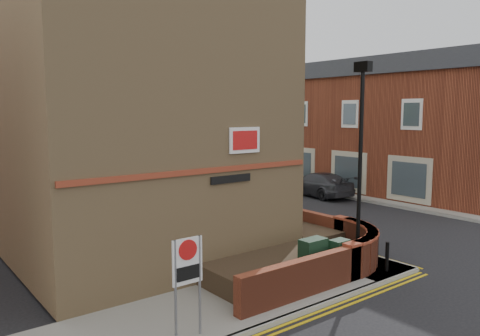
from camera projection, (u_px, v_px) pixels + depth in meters
The scene contains 27 objects.
ground at pixel (355, 294), 12.72m from camera, with size 120.00×120.00×0.00m, color black.
pavement_corner at pixel (218, 307), 11.75m from camera, with size 13.00×3.00×0.12m, color gray.
pavement_main at pixel (150, 198), 26.46m from camera, with size 2.00×32.00×0.12m, color gray.
pavement_far at pixel (322, 186), 30.83m from camera, with size 4.00×40.00×0.12m, color gray.
kerb_side at pixel (257, 329), 10.58m from camera, with size 13.00×0.15×0.12m, color gray.
kerb_main_near at pixel (165, 196), 27.07m from camera, with size 0.15×32.00×0.12m, color gray.
kerb_main_far at pixel (300, 189), 29.61m from camera, with size 0.15×40.00×0.12m, color gray.
yellow_lines_side at pixel (264, 335), 10.39m from camera, with size 13.00×0.28×0.01m, color gold.
yellow_lines_main at pixel (169, 197), 27.23m from camera, with size 0.28×32.00×0.01m, color gold.
corner_building at pixel (126, 75), 16.50m from camera, with size 8.95×10.40×13.60m.
garden_wall at pixel (291, 270), 14.68m from camera, with size 6.80×6.00×1.20m, color brown, non-canonical shape.
lamppost at pixel (360, 165), 14.24m from camera, with size 0.25×0.50×6.30m.
utility_cabinet_large at pixel (313, 259), 13.47m from camera, with size 0.80×0.45×1.20m, color black.
utility_cabinet_small at pixel (339, 258), 13.73m from camera, with size 0.55×0.40×1.10m, color black.
bollard_near at pixel (387, 257), 14.19m from camera, with size 0.11×0.11×0.90m, color black.
bollard_far at pixel (377, 247), 15.18m from camera, with size 0.11×0.11×0.90m, color black.
zone_sign at pixel (188, 269), 9.86m from camera, with size 0.72×0.07×2.20m.
far_terrace at pixel (296, 124), 34.40m from camera, with size 5.40×30.40×8.00m.
far_terrace_cream at pixel (159, 120), 50.83m from camera, with size 5.40×12.40×8.00m.
tree_near at pixel (165, 116), 24.37m from camera, with size 3.64×3.65×6.70m.
tree_mid at pixel (105, 108), 30.57m from camera, with size 4.03×4.03×7.42m.
tree_far at pixel (66, 112), 36.86m from camera, with size 3.81×3.81×7.00m.
traffic_light_assembly at pixel (95, 142), 33.42m from camera, with size 0.20×0.16×4.20m.
silver_car_near at pixel (253, 198), 23.00m from camera, with size 1.55×4.46×1.47m, color #A9ABB1.
red_car_main at pixel (166, 184), 28.12m from camera, with size 2.02×4.38×1.22m, color maroon.
grey_car_far at pixel (318, 184), 27.52m from camera, with size 1.96×4.82×1.40m, color #333439.
silver_car_far at pixel (272, 178), 29.39m from camera, with size 1.84×4.58×1.56m, color #9D9FA5.
Camera 1 is at (-9.99, -7.70, 4.95)m, focal length 35.00 mm.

